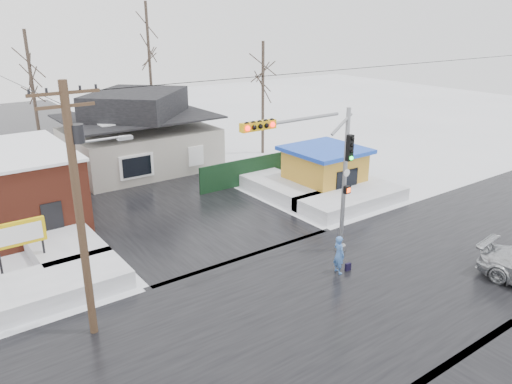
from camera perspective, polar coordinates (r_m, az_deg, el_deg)
ground at (r=20.53m, az=7.61°, el=-12.52°), size 120.00×120.00×0.00m
road_ns at (r=20.52m, az=7.61°, el=-12.50°), size 10.00×120.00×0.02m
road_ew at (r=20.52m, az=7.61°, el=-12.50°), size 120.00×10.00×0.02m
snowbank_nw at (r=22.23m, az=-23.55°, el=-10.26°), size 7.00×3.00×0.80m
snowbank_ne at (r=30.62m, az=10.91°, el=-0.79°), size 7.00×3.00×0.80m
snowbank_nside_w at (r=27.02m, az=-21.97°, el=-4.71°), size 3.00×8.00×0.80m
snowbank_nside_e at (r=32.78m, az=2.15°, el=0.93°), size 3.00×8.00×0.80m
traffic_signal at (r=22.17m, az=7.45°, el=2.86°), size 6.05×0.68×7.00m
utility_pole at (r=17.42m, az=-19.50°, el=-0.81°), size 3.15×0.44×9.00m
marquee_sign at (r=23.83m, az=-25.46°, el=-4.46°), size 2.20×0.21×2.55m
house at (r=38.11m, az=-13.28°, el=6.53°), size 10.40×8.40×5.76m
kiosk at (r=32.60m, az=7.83°, el=2.61°), size 4.60×4.60×2.88m
fence at (r=33.87m, az=-0.59°, el=2.44°), size 8.00×0.12×1.80m
tree_far_left at (r=39.35m, az=-24.57°, el=13.61°), size 3.00×3.00×10.00m
tree_far_mid at (r=44.34m, az=-12.30°, el=17.40°), size 3.00×3.00×12.00m
tree_far_right at (r=40.64m, az=0.81°, el=14.30°), size 3.00×3.00×9.00m
pedestrian at (r=22.43m, az=9.46°, el=-7.10°), size 0.52×0.70×1.76m
shopping_bag at (r=22.99m, az=10.46°, el=-8.46°), size 0.29×0.14×0.35m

